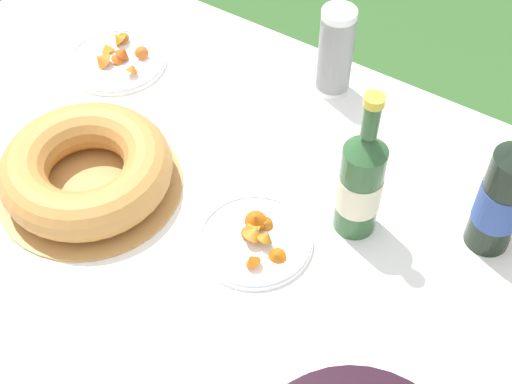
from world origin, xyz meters
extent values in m
cube|color=brown|center=(0.00, 0.00, 0.74)|extent=(1.53, 1.23, 0.03)
cylinder|color=brown|center=(-0.71, 0.56, 0.36)|extent=(0.06, 0.06, 0.72)
cube|color=white|center=(0.00, 0.00, 0.76)|extent=(1.54, 1.24, 0.00)
cube|color=white|center=(0.00, 0.62, 0.71)|extent=(1.54, 0.00, 0.10)
cylinder|color=#B78447|center=(-0.18, 0.02, 0.76)|extent=(0.35, 0.35, 0.01)
torus|color=#BC7F3D|center=(-0.18, 0.02, 0.81)|extent=(0.32, 0.32, 0.09)
cylinder|color=white|center=(0.06, 0.52, 0.81)|extent=(0.07, 0.07, 0.09)
cylinder|color=white|center=(0.06, 0.52, 0.82)|extent=(0.07, 0.07, 0.09)
cylinder|color=white|center=(0.06, 0.52, 0.83)|extent=(0.07, 0.07, 0.09)
cylinder|color=white|center=(0.06, 0.52, 0.85)|extent=(0.07, 0.07, 0.09)
cylinder|color=white|center=(0.06, 0.52, 0.86)|extent=(0.07, 0.07, 0.09)
cylinder|color=white|center=(0.06, 0.52, 0.87)|extent=(0.07, 0.07, 0.09)
cylinder|color=white|center=(0.06, 0.52, 0.89)|extent=(0.07, 0.07, 0.09)
cylinder|color=white|center=(0.06, 0.52, 0.90)|extent=(0.07, 0.07, 0.09)
cylinder|color=white|center=(0.06, 0.52, 0.91)|extent=(0.07, 0.07, 0.09)
torus|color=white|center=(0.06, 0.52, 0.96)|extent=(0.07, 0.07, 0.01)
cylinder|color=#2D562D|center=(0.27, 0.22, 0.86)|extent=(0.08, 0.08, 0.19)
cylinder|color=beige|center=(0.27, 0.22, 0.85)|extent=(0.08, 0.08, 0.07)
cone|color=#2D562D|center=(0.27, 0.22, 0.97)|extent=(0.08, 0.08, 0.04)
cylinder|color=#2D562D|center=(0.27, 0.22, 1.02)|extent=(0.03, 0.03, 0.06)
cylinder|color=gold|center=(0.27, 0.22, 1.06)|extent=(0.03, 0.03, 0.02)
cylinder|color=black|center=(0.49, 0.32, 0.87)|extent=(0.08, 0.08, 0.21)
cylinder|color=#334C93|center=(0.49, 0.32, 0.86)|extent=(0.08, 0.08, 0.08)
cylinder|color=white|center=(-0.38, 0.33, 0.77)|extent=(0.22, 0.22, 0.01)
torus|color=white|center=(-0.38, 0.33, 0.77)|extent=(0.22, 0.22, 0.01)
cone|color=#B6601E|center=(-0.41, 0.39, 0.79)|extent=(0.04, 0.04, 0.03)
cone|color=#C05B1F|center=(-0.33, 0.37, 0.79)|extent=(0.04, 0.04, 0.04)
cone|color=#B14510|center=(-0.37, 0.34, 0.79)|extent=(0.05, 0.05, 0.03)
cone|color=#C06017|center=(-0.32, 0.31, 0.79)|extent=(0.04, 0.04, 0.03)
cone|color=orange|center=(-0.42, 0.34, 0.78)|extent=(0.04, 0.03, 0.03)
cone|color=orange|center=(-0.40, 0.30, 0.79)|extent=(0.05, 0.05, 0.05)
cone|color=#B96E14|center=(-0.41, 0.38, 0.79)|extent=(0.05, 0.05, 0.05)
cone|color=#C15112|center=(-0.37, 0.33, 0.78)|extent=(0.04, 0.04, 0.04)
cylinder|color=white|center=(0.15, 0.09, 0.77)|extent=(0.21, 0.21, 0.01)
torus|color=white|center=(0.15, 0.09, 0.77)|extent=(0.20, 0.20, 0.01)
cone|color=#D0510D|center=(0.17, 0.04, 0.79)|extent=(0.03, 0.03, 0.03)
cone|color=#B6591B|center=(0.14, 0.08, 0.79)|extent=(0.04, 0.03, 0.03)
cone|color=#B46C1C|center=(0.15, 0.09, 0.79)|extent=(0.06, 0.06, 0.04)
cone|color=#AB5711|center=(0.15, 0.12, 0.78)|extent=(0.04, 0.04, 0.04)
cone|color=#BC580D|center=(0.20, 0.07, 0.78)|extent=(0.05, 0.05, 0.04)
cone|color=#A96715|center=(0.17, 0.09, 0.79)|extent=(0.03, 0.04, 0.03)
cone|color=orange|center=(0.13, 0.10, 0.78)|extent=(0.05, 0.05, 0.04)
cone|color=#B7530D|center=(0.13, 0.11, 0.80)|extent=(0.06, 0.06, 0.03)
camera|label=1|loc=(0.56, -0.54, 1.78)|focal=50.00mm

